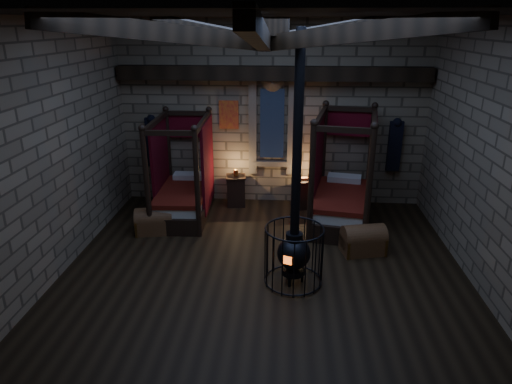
# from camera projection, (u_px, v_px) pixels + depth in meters

# --- Properties ---
(room) EXTENTS (7.02, 7.02, 4.29)m
(room) POSITION_uv_depth(u_px,v_px,m) (265.00, 48.00, 6.71)
(room) COLOR black
(room) RESTS_ON ground
(bed_left) EXTENTS (1.17, 2.13, 2.19)m
(bed_left) POSITION_uv_depth(u_px,v_px,m) (184.00, 192.00, 10.16)
(bed_left) COLOR black
(bed_left) RESTS_ON ground
(bed_right) EXTENTS (1.55, 2.41, 2.35)m
(bed_right) POSITION_uv_depth(u_px,v_px,m) (342.00, 197.00, 9.81)
(bed_right) COLOR black
(bed_right) RESTS_ON ground
(trunk_left) EXTENTS (0.82, 0.61, 0.55)m
(trunk_left) POSITION_uv_depth(u_px,v_px,m) (154.00, 221.00, 9.40)
(trunk_left) COLOR brown
(trunk_left) RESTS_ON ground
(trunk_right) EXTENTS (0.87, 0.66, 0.57)m
(trunk_right) POSITION_uv_depth(u_px,v_px,m) (363.00, 240.00, 8.57)
(trunk_right) COLOR brown
(trunk_right) RESTS_ON ground
(nightstand_left) EXTENTS (0.50, 0.48, 0.89)m
(nightstand_left) POSITION_uv_depth(u_px,v_px,m) (236.00, 190.00, 10.76)
(nightstand_left) COLOR black
(nightstand_left) RESTS_ON ground
(nightstand_right) EXTENTS (0.51, 0.49, 0.74)m
(nightstand_right) POSITION_uv_depth(u_px,v_px,m) (304.00, 193.00, 10.63)
(nightstand_right) COLOR black
(nightstand_right) RESTS_ON ground
(stove) EXTENTS (0.98, 0.98, 4.05)m
(stove) POSITION_uv_depth(u_px,v_px,m) (294.00, 250.00, 7.46)
(stove) COLOR black
(stove) RESTS_ON ground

